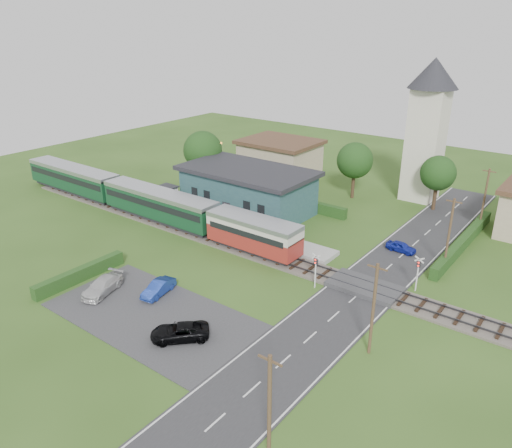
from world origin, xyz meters
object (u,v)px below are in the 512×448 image
Objects in this scene: crossing_signal_far at (418,269)px; car_park_blue at (158,288)px; pedestrian_near at (268,230)px; train at (141,198)px; car_park_dark at (180,332)px; crossing_signal_near at (316,266)px; car_on_road at (401,247)px; church_tower at (428,120)px; equipment_hut at (167,196)px; house_west at (280,158)px; car_park_silver at (102,286)px; station_building at (248,189)px; pedestrian_far at (181,206)px.

crossing_signal_far reaches higher than car_park_blue.
car_park_blue is 14.49m from pedestrian_near.
train is 26.20m from car_park_dark.
crossing_signal_near is at bearing -5.43° from train.
car_park_blue is at bearing 85.89° from pedestrian_near.
car_on_road is (3.15, 11.48, -1.58)m from crossing_signal_near.
train is at bearing -132.64° from church_tower.
church_tower is 39.62m from car_park_blue.
train reaches higher than equipment_hut.
house_west is at bearing 80.28° from train.
crossing_signal_far reaches higher than car_on_road.
equipment_hut reaches higher than car_park_silver.
equipment_hut is 20.68m from car_park_blue.
crossing_signal_far reaches higher than equipment_hut.
station_building is 4.50× the size of car_park_blue.
car_park_dark is (21.47, -14.94, -1.51)m from train.
church_tower reaches higher than crossing_signal_near.
house_west is at bearing 84.78° from car_park_silver.
station_building is at bearing -37.15° from pedestrian_far.
pedestrian_far is at bearing -10.85° from equipment_hut.
church_tower reaches higher than train.
equipment_hut is 0.06× the size of train.
crossing_signal_far reaches higher than car_park_silver.
equipment_hut reaches higher than car_park_blue.
equipment_hut is at bearing 105.21° from car_on_road.
train is 16.68m from pedestrian_near.
car_park_silver is (2.51, -23.20, -1.98)m from station_building.
crossing_signal_near is 18.29m from car_park_silver.
church_tower is 5.84× the size of car_on_road.
house_west is (3.00, 19.80, 1.04)m from equipment_hut.
pedestrian_near is (15.46, -0.26, -0.41)m from equipment_hut.
crossing_signal_near is at bearing 117.33° from car_park_dark.
car_park_dark is 2.40× the size of pedestrian_near.
train is 14.35× the size of car_on_road.
crossing_signal_near is 0.75× the size of car_park_silver.
church_tower is at bearing 56.11° from car_park_silver.
train is 19.32m from car_park_blue.
pedestrian_far is at bearing -128.09° from station_building.
crossing_signal_far is 1.09× the size of car_on_road.
pedestrian_far is at bearing 179.54° from crossing_signal_far.
car_park_blue is 2.07× the size of pedestrian_far.
church_tower is 21.55m from house_west.
car_park_dark reaches higher than car_park_blue.
pedestrian_near is at bearing -0.96° from equipment_hut.
crossing_signal_far is 20.62m from car_park_dark.
crossing_signal_far is at bearing -1.46° from equipment_hut.
train is 13.18× the size of crossing_signal_near.
pedestrian_near is at bearing 120.08° from car_on_road.
crossing_signal_near is 1.09× the size of car_on_road.
house_west is 3.30× the size of crossing_signal_near.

